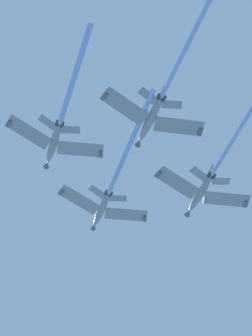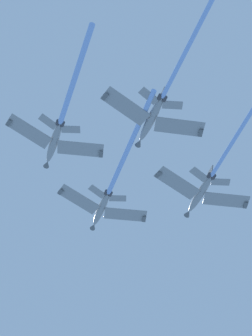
# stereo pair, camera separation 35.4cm
# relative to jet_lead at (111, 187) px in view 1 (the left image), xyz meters

# --- Properties ---
(jet_lead) EXTENTS (29.48, 29.46, 22.83)m
(jet_lead) POSITION_rel_jet_lead_xyz_m (0.00, 0.00, 0.00)
(jet_lead) COLOR gray
(jet_left_wing) EXTENTS (25.84, 25.76, 20.07)m
(jet_left_wing) POSITION_rel_jet_lead_xyz_m (-1.51, -18.14, -7.24)
(jet_left_wing) COLOR gray
(jet_right_wing) EXTENTS (29.19, 28.80, 21.77)m
(jet_right_wing) POSITION_rel_jet_lead_xyz_m (19.53, 4.54, -6.75)
(jet_right_wing) COLOR gray
(jet_slot) EXTENTS (29.01, 28.06, 22.08)m
(jet_slot) POSITION_rel_jet_lead_xyz_m (17.74, -15.16, -13.70)
(jet_slot) COLOR gray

